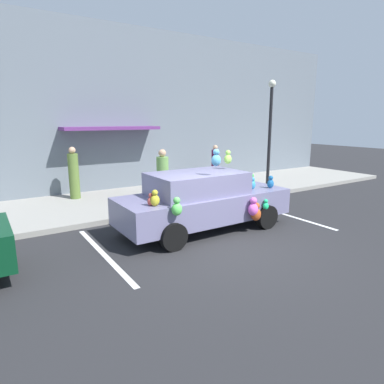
% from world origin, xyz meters
% --- Properties ---
extents(ground_plane, '(60.00, 60.00, 0.00)m').
position_xyz_m(ground_plane, '(0.00, 0.00, 0.00)').
color(ground_plane, '#262628').
extents(sidewalk, '(24.00, 4.00, 0.15)m').
position_xyz_m(sidewalk, '(0.00, 5.00, 0.07)').
color(sidewalk, gray).
rests_on(sidewalk, ground).
extents(storefront_building, '(24.00, 1.25, 6.40)m').
position_xyz_m(storefront_building, '(-0.00, 7.14, 3.19)').
color(storefront_building, slate).
rests_on(storefront_building, ground).
extents(parking_stripe_front, '(0.12, 3.60, 0.01)m').
position_xyz_m(parking_stripe_front, '(3.21, 1.00, 0.00)').
color(parking_stripe_front, silver).
rests_on(parking_stripe_front, ground).
extents(parking_stripe_rear, '(0.12, 3.60, 0.01)m').
position_xyz_m(parking_stripe_rear, '(-2.50, 1.00, 0.00)').
color(parking_stripe_rear, silver).
rests_on(parking_stripe_rear, ground).
extents(plush_covered_car, '(4.62, 2.05, 2.18)m').
position_xyz_m(plush_covered_car, '(0.27, 1.22, 0.80)').
color(plush_covered_car, slate).
rests_on(plush_covered_car, ground).
extents(teddy_bear_on_sidewalk, '(0.41, 0.34, 0.78)m').
position_xyz_m(teddy_bear_on_sidewalk, '(2.49, 3.74, 0.51)').
color(teddy_bear_on_sidewalk, beige).
rests_on(teddy_bear_on_sidewalk, sidewalk).
extents(street_lamp_post, '(0.28, 0.28, 4.16)m').
position_xyz_m(street_lamp_post, '(4.95, 3.50, 2.68)').
color(street_lamp_post, black).
rests_on(street_lamp_post, sidewalk).
extents(pedestrian_near_shopfront, '(0.32, 0.32, 1.65)m').
position_xyz_m(pedestrian_near_shopfront, '(4.05, 5.75, 0.92)').
color(pedestrian_near_shopfront, '#471133').
rests_on(pedestrian_near_shopfront, sidewalk).
extents(pedestrian_walking_past, '(0.35, 0.35, 1.80)m').
position_xyz_m(pedestrian_walking_past, '(-1.81, 6.09, 0.99)').
color(pedestrian_walking_past, '#597433').
rests_on(pedestrian_walking_past, sidewalk).
extents(pedestrian_by_lamp, '(0.38, 0.38, 1.81)m').
position_xyz_m(pedestrian_by_lamp, '(0.28, 3.47, 0.99)').
color(pedestrian_by_lamp, '#74A953').
rests_on(pedestrian_by_lamp, sidewalk).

